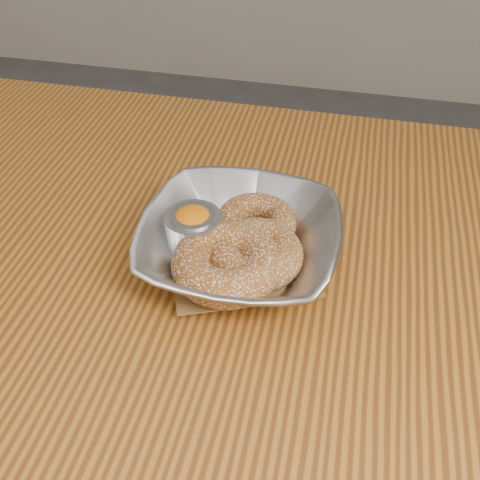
% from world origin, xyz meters
% --- Properties ---
extents(table, '(1.20, 0.80, 0.75)m').
position_xyz_m(table, '(0.00, 0.00, 0.65)').
color(table, brown).
rests_on(table, ground_plane).
extents(serving_bowl, '(0.21, 0.21, 0.05)m').
position_xyz_m(serving_bowl, '(0.05, 0.06, 0.78)').
color(serving_bowl, '#B1B4B9').
rests_on(serving_bowl, table).
extents(parchment, '(0.19, 0.19, 0.00)m').
position_xyz_m(parchment, '(0.05, 0.06, 0.76)').
color(parchment, olive).
rests_on(parchment, table).
extents(donut_back, '(0.09, 0.09, 0.03)m').
position_xyz_m(donut_back, '(0.06, 0.10, 0.78)').
color(donut_back, '#924F1B').
rests_on(donut_back, parchment).
extents(donut_front, '(0.11, 0.11, 0.04)m').
position_xyz_m(donut_front, '(0.04, 0.03, 0.78)').
color(donut_front, '#924F1B').
rests_on(donut_front, parchment).
extents(donut_extra, '(0.10, 0.10, 0.03)m').
position_xyz_m(donut_extra, '(0.07, 0.05, 0.78)').
color(donut_extra, '#924F1B').
rests_on(donut_extra, parchment).
extents(ramekin, '(0.06, 0.06, 0.05)m').
position_xyz_m(ramekin, '(-0.00, 0.06, 0.78)').
color(ramekin, '#B1B4B9').
rests_on(ramekin, table).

